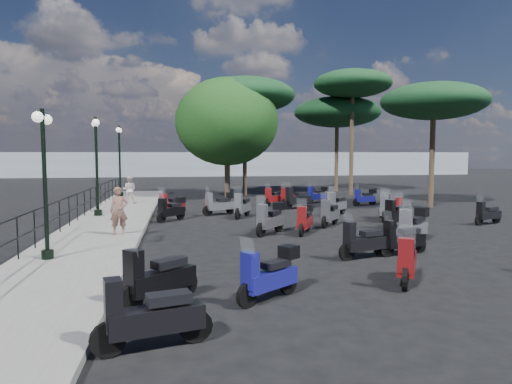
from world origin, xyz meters
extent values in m
plane|color=black|center=(0.00, 0.00, 0.00)|extent=(120.00, 120.00, 0.00)
cube|color=slate|center=(-6.50, 3.00, 0.07)|extent=(3.00, 30.00, 0.15)
cylinder|color=black|center=(-7.80, -3.36, 0.70)|extent=(0.04, 0.04, 1.10)
cylinder|color=black|center=(-7.80, -1.99, 0.70)|extent=(0.04, 0.04, 1.10)
cylinder|color=black|center=(-7.80, -0.62, 0.70)|extent=(0.04, 0.04, 1.10)
cylinder|color=black|center=(-7.80, 0.75, 0.70)|extent=(0.04, 0.04, 1.10)
cylinder|color=black|center=(-7.80, 2.12, 0.70)|extent=(0.04, 0.04, 1.10)
cylinder|color=black|center=(-7.80, 3.48, 0.70)|extent=(0.04, 0.04, 1.10)
cylinder|color=black|center=(-7.80, 4.85, 0.70)|extent=(0.04, 0.04, 1.10)
cylinder|color=black|center=(-7.80, 6.22, 0.70)|extent=(0.04, 0.04, 1.10)
cylinder|color=black|center=(-7.80, 7.59, 0.70)|extent=(0.04, 0.04, 1.10)
cylinder|color=black|center=(-7.80, 8.96, 0.70)|extent=(0.04, 0.04, 1.10)
cylinder|color=black|center=(-7.80, 10.33, 0.70)|extent=(0.04, 0.04, 1.10)
cylinder|color=black|center=(-7.80, 11.69, 0.70)|extent=(0.04, 0.04, 1.10)
cylinder|color=black|center=(-7.80, 13.06, 0.70)|extent=(0.04, 0.04, 1.10)
cylinder|color=black|center=(-7.80, 14.43, 0.70)|extent=(0.04, 0.04, 1.10)
cylinder|color=black|center=(-7.80, 15.80, 0.70)|extent=(0.04, 0.04, 1.10)
cube|color=black|center=(-7.80, 2.80, 1.23)|extent=(0.04, 26.00, 0.04)
cube|color=black|center=(-7.80, 2.80, 0.70)|extent=(0.04, 26.00, 0.04)
cylinder|color=black|center=(-7.07, -3.43, 0.26)|extent=(0.30, 0.30, 0.23)
cylinder|color=black|center=(-7.07, -3.43, 2.05)|extent=(0.10, 0.10, 3.81)
cylinder|color=black|center=(-7.07, -3.43, 3.81)|extent=(0.06, 0.86, 0.04)
sphere|color=white|center=(-7.08, -3.00, 3.72)|extent=(0.27, 0.27, 0.27)
sphere|color=white|center=(-7.06, -3.86, 3.72)|extent=(0.27, 0.27, 0.27)
cylinder|color=black|center=(-7.25, 4.88, 0.28)|extent=(0.34, 0.34, 0.25)
cylinder|color=black|center=(-7.25, 4.88, 2.27)|extent=(0.12, 0.12, 4.25)
cylinder|color=black|center=(-7.25, 4.88, 4.24)|extent=(0.24, 0.94, 0.04)
sphere|color=white|center=(-7.35, 5.35, 4.13)|extent=(0.30, 0.30, 0.30)
sphere|color=white|center=(-7.15, 4.41, 4.13)|extent=(0.30, 0.30, 0.30)
cylinder|color=black|center=(-7.46, 14.08, 0.28)|extent=(0.35, 0.35, 0.27)
cylinder|color=black|center=(-7.46, 14.08, 2.36)|extent=(0.12, 0.12, 4.42)
cylinder|color=black|center=(-7.46, 14.08, 4.41)|extent=(0.10, 1.00, 0.04)
sphere|color=white|center=(-7.48, 14.57, 4.30)|extent=(0.31, 0.31, 0.31)
sphere|color=white|center=(-7.43, 13.58, 4.30)|extent=(0.31, 0.31, 0.31)
imported|color=brown|center=(-5.72, -0.13, 0.95)|extent=(0.66, 0.51, 1.59)
imported|color=beige|center=(-6.43, 9.67, 0.90)|extent=(0.79, 0.66, 1.49)
cylinder|color=black|center=(-4.71, -9.24, 0.25)|extent=(0.52, 0.23, 0.51)
cylinder|color=black|center=(-3.49, -8.93, 0.25)|extent=(0.52, 0.23, 0.51)
cube|color=black|center=(-4.05, -9.07, 0.44)|extent=(1.42, 0.69, 0.36)
cube|color=black|center=(-3.88, -9.03, 0.74)|extent=(0.69, 0.46, 0.15)
cube|color=black|center=(-4.63, -9.22, 0.74)|extent=(0.30, 0.36, 0.74)
plane|color=white|center=(-4.69, -9.24, 1.21)|extent=(0.18, 0.41, 0.39)
cylinder|color=black|center=(-4.60, -7.51, 0.26)|extent=(0.47, 0.42, 0.52)
cylinder|color=black|center=(-3.60, -6.66, 0.26)|extent=(0.47, 0.42, 0.52)
cube|color=black|center=(-4.06, -7.05, 0.46)|extent=(1.31, 1.19, 0.37)
cube|color=black|center=(-3.92, -6.93, 0.76)|extent=(0.71, 0.67, 0.15)
cube|color=black|center=(-4.53, -7.45, 0.76)|extent=(0.39, 0.40, 0.76)
plane|color=white|center=(-4.58, -7.49, 1.25)|extent=(0.33, 0.37, 0.40)
cylinder|color=black|center=(-4.49, 3.22, 0.23)|extent=(0.38, 0.41, 0.46)
cylinder|color=black|center=(-3.71, 4.08, 0.23)|extent=(0.38, 0.41, 0.46)
cube|color=black|center=(-4.07, 3.68, 0.41)|extent=(1.09, 1.15, 0.33)
cube|color=black|center=(-3.96, 3.81, 0.68)|extent=(0.61, 0.63, 0.14)
cube|color=black|center=(-4.44, 3.28, 0.68)|extent=(0.36, 0.35, 0.68)
plane|color=white|center=(-4.48, 3.23, 1.11)|extent=(0.32, 0.30, 0.36)
cube|color=black|center=(-3.70, 4.09, 0.85)|extent=(0.45, 0.45, 0.25)
cylinder|color=black|center=(-2.50, 5.01, 0.24)|extent=(0.48, 0.29, 0.49)
cylinder|color=black|center=(-1.39, 5.51, 0.24)|extent=(0.48, 0.29, 0.49)
cube|color=#A3A5AD|center=(-1.90, 5.28, 0.43)|extent=(1.34, 0.85, 0.34)
cube|color=black|center=(-1.74, 5.35, 0.71)|extent=(0.68, 0.53, 0.14)
cube|color=#A3A5AD|center=(-2.42, 5.04, 0.71)|extent=(0.33, 0.37, 0.71)
plane|color=white|center=(-2.48, 5.02, 1.16)|extent=(0.23, 0.38, 0.38)
cube|color=black|center=(-1.37, 5.51, 0.89)|extent=(0.45, 0.44, 0.26)
cylinder|color=black|center=(-4.53, 5.07, 0.24)|extent=(0.41, 0.41, 0.48)
cylinder|color=black|center=(-3.67, 5.91, 0.24)|extent=(0.41, 0.41, 0.48)
cube|color=maroon|center=(-4.06, 5.53, 0.42)|extent=(1.17, 1.15, 0.34)
cube|color=black|center=(-3.94, 5.65, 0.70)|extent=(0.64, 0.63, 0.14)
cube|color=maroon|center=(-4.47, 5.13, 0.70)|extent=(0.37, 0.37, 0.70)
plane|color=white|center=(-4.51, 5.09, 1.15)|extent=(0.32, 0.33, 0.37)
cylinder|color=black|center=(-2.51, -7.52, 0.23)|extent=(0.44, 0.36, 0.47)
cylinder|color=black|center=(-1.56, -6.83, 0.23)|extent=(0.44, 0.36, 0.47)
cube|color=navy|center=(-2.00, -7.15, 0.41)|extent=(1.22, 1.02, 0.33)
cube|color=black|center=(-1.86, -7.05, 0.68)|extent=(0.65, 0.59, 0.14)
cube|color=navy|center=(-2.44, -7.48, 0.68)|extent=(0.35, 0.36, 0.68)
plane|color=white|center=(-2.49, -7.51, 1.13)|extent=(0.28, 0.34, 0.36)
cube|color=black|center=(-1.55, -6.81, 0.86)|extent=(0.45, 0.45, 0.25)
cylinder|color=black|center=(0.37, -0.69, 0.23)|extent=(0.30, 0.46, 0.47)
cylinder|color=black|center=(0.90, 0.35, 0.23)|extent=(0.30, 0.46, 0.47)
cube|color=maroon|center=(0.65, -0.13, 0.41)|extent=(0.87, 1.29, 0.33)
cube|color=black|center=(0.73, 0.02, 0.69)|extent=(0.53, 0.66, 0.14)
cube|color=maroon|center=(0.40, -0.62, 0.69)|extent=(0.36, 0.32, 0.69)
plane|color=white|center=(0.38, -0.68, 1.13)|extent=(0.37, 0.24, 0.36)
cube|color=black|center=(0.91, 0.37, 0.86)|extent=(0.43, 0.44, 0.25)
cylinder|color=black|center=(-1.02, -0.56, 0.26)|extent=(0.41, 0.46, 0.51)
cylinder|color=black|center=(-0.18, 0.41, 0.26)|extent=(0.41, 0.46, 0.51)
cube|color=#55585D|center=(-0.57, -0.03, 0.45)|extent=(1.18, 1.29, 0.36)
cube|color=black|center=(-0.45, 0.10, 0.75)|extent=(0.66, 0.69, 0.15)
cube|color=#55585D|center=(-0.96, -0.50, 0.75)|extent=(0.40, 0.39, 0.75)
plane|color=white|center=(-1.00, -0.55, 1.23)|extent=(0.36, 0.33, 0.40)
cube|color=black|center=(-0.17, 0.43, 0.94)|extent=(0.50, 0.50, 0.28)
cylinder|color=black|center=(-1.28, 3.70, 0.26)|extent=(0.32, 0.51, 0.51)
cylinder|color=black|center=(-0.71, 4.85, 0.26)|extent=(0.32, 0.51, 0.51)
cube|color=gray|center=(-0.97, 4.32, 0.45)|extent=(0.94, 1.40, 0.36)
cube|color=black|center=(-0.89, 4.48, 0.75)|extent=(0.57, 0.72, 0.15)
cube|color=gray|center=(-1.24, 3.78, 0.75)|extent=(0.39, 0.35, 0.75)
plane|color=white|center=(-1.27, 3.72, 1.23)|extent=(0.40, 0.26, 0.40)
cylinder|color=black|center=(0.87, 8.16, 0.23)|extent=(0.42, 0.35, 0.46)
cylinder|color=black|center=(1.79, 8.85, 0.23)|extent=(0.42, 0.35, 0.46)
cube|color=maroon|center=(1.37, 8.54, 0.40)|extent=(1.19, 1.01, 0.32)
cube|color=black|center=(1.50, 8.63, 0.67)|extent=(0.63, 0.57, 0.13)
cube|color=maroon|center=(0.93, 8.21, 0.67)|extent=(0.34, 0.36, 0.67)
plane|color=white|center=(0.89, 8.17, 1.10)|extent=(0.28, 0.34, 0.35)
cylinder|color=black|center=(0.88, -7.02, 0.25)|extent=(0.34, 0.48, 0.50)
cylinder|color=black|center=(1.52, -5.95, 0.25)|extent=(0.34, 0.48, 0.50)
cube|color=maroon|center=(1.22, -6.44, 0.43)|extent=(0.99, 1.34, 0.35)
cube|color=black|center=(1.31, -6.29, 0.72)|extent=(0.58, 0.69, 0.14)
cube|color=maroon|center=(0.92, -6.95, 0.72)|extent=(0.38, 0.35, 0.72)
plane|color=white|center=(0.89, -7.00, 1.19)|extent=(0.38, 0.27, 0.38)
cylinder|color=black|center=(2.95, -2.97, 0.26)|extent=(0.47, 0.42, 0.52)
cylinder|color=black|center=(3.97, -2.14, 0.26)|extent=(0.47, 0.42, 0.52)
cube|color=#A3A5AD|center=(3.50, -2.52, 0.46)|extent=(1.33, 1.19, 0.37)
cube|color=black|center=(3.64, -2.40, 0.77)|extent=(0.72, 0.67, 0.15)
cube|color=#A3A5AD|center=(3.02, -2.91, 0.77)|extent=(0.39, 0.41, 0.77)
plane|color=white|center=(2.97, -2.96, 1.26)|extent=(0.33, 0.38, 0.41)
cube|color=black|center=(3.98, -2.12, 0.96)|extent=(0.51, 0.51, 0.28)
cylinder|color=black|center=(0.64, -4.30, 0.24)|extent=(0.48, 0.23, 0.47)
cylinder|color=black|center=(1.77, -3.97, 0.24)|extent=(0.48, 0.23, 0.47)
cube|color=black|center=(1.25, -4.12, 0.41)|extent=(1.32, 0.68, 0.33)
cube|color=black|center=(1.41, -4.07, 0.69)|extent=(0.65, 0.45, 0.14)
cube|color=black|center=(0.71, -4.28, 0.69)|extent=(0.29, 0.34, 0.69)
plane|color=white|center=(0.66, -4.29, 1.13)|extent=(0.18, 0.38, 0.37)
cylinder|color=black|center=(1.70, 0.85, 0.25)|extent=(0.38, 0.46, 0.50)
cylinder|color=black|center=(2.45, 1.83, 0.25)|extent=(0.38, 0.46, 0.50)
cube|color=#55585D|center=(2.10, 1.38, 0.43)|extent=(1.09, 1.28, 0.35)
cube|color=black|center=(2.21, 1.52, 0.72)|extent=(0.62, 0.68, 0.14)
cube|color=#55585D|center=(1.75, 0.91, 0.72)|extent=(0.38, 0.37, 0.72)
plane|color=white|center=(1.71, 0.86, 1.19)|extent=(0.36, 0.30, 0.38)
cylinder|color=black|center=(1.67, 6.78, 0.26)|extent=(0.52, 0.31, 0.52)
cylinder|color=black|center=(2.87, 7.31, 0.26)|extent=(0.52, 0.31, 0.52)
cube|color=black|center=(2.32, 7.07, 0.46)|extent=(1.45, 0.91, 0.37)
cube|color=black|center=(2.49, 7.14, 0.76)|extent=(0.73, 0.56, 0.15)
cube|color=black|center=(1.75, 6.82, 0.76)|extent=(0.35, 0.40, 0.76)
plane|color=white|center=(1.69, 6.79, 1.25)|extent=(0.24, 0.41, 0.40)
cylinder|color=black|center=(1.78, 8.29, 0.22)|extent=(0.35, 0.41, 0.45)
cylinder|color=black|center=(2.46, 9.17, 0.22)|extent=(0.35, 0.41, 0.45)
cube|color=maroon|center=(2.15, 8.77, 0.39)|extent=(0.99, 1.16, 0.32)
cube|color=black|center=(2.25, 8.89, 0.65)|extent=(0.56, 0.61, 0.13)
cube|color=maroon|center=(1.83, 8.34, 0.65)|extent=(0.35, 0.33, 0.65)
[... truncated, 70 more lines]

